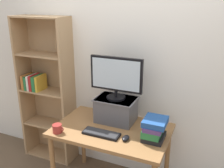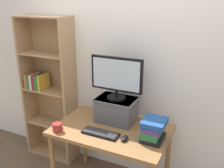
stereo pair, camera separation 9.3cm
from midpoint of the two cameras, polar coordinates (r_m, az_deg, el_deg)
name	(u,v)px [view 2 (the right image)]	position (r m, az deg, el deg)	size (l,w,h in m)	color
back_wall	(130,65)	(2.73, 5.10, 4.24)	(7.00, 0.08, 2.60)	silver
desk	(111,137)	(2.58, 0.91, -11.93)	(1.14, 0.72, 0.76)	olive
bookshelf_unit	(49,89)	(3.22, -13.38, -1.04)	(0.67, 0.28, 1.81)	tan
riser_box	(116,109)	(2.63, 2.01, -5.77)	(0.42, 0.30, 0.26)	#515156
computer_monitor	(116,76)	(2.50, 2.09, 1.72)	(0.55, 0.19, 0.44)	black
keyboard	(101,133)	(2.43, -1.53, -11.18)	(0.36, 0.13, 0.02)	black
computer_mouse	(125,138)	(2.35, 4.04, -12.31)	(0.06, 0.10, 0.04)	black
book_stack	(153,130)	(2.34, 10.49, -10.26)	(0.20, 0.25, 0.20)	black
coffee_mug	(57,127)	(2.52, -11.36, -9.72)	(0.12, 0.09, 0.08)	#9E2D28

